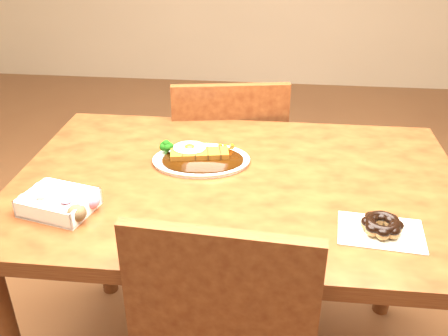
# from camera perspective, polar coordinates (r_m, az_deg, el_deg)

# --- Properties ---
(table) EXTENTS (1.20, 0.80, 0.75)m
(table) POSITION_cam_1_polar(r_m,az_deg,el_deg) (1.39, 1.48, -4.74)
(table) COLOR #4B1E0F
(table) RESTS_ON ground
(chair_far) EXTENTS (0.48, 0.48, 0.87)m
(chair_far) POSITION_cam_1_polar(r_m,az_deg,el_deg) (1.95, 0.43, -0.24)
(chair_far) COLOR #4B1E0F
(chair_far) RESTS_ON ground
(katsu_curry_plate) EXTENTS (0.29, 0.22, 0.05)m
(katsu_curry_plate) POSITION_cam_1_polar(r_m,az_deg,el_deg) (1.42, -2.81, 1.21)
(katsu_curry_plate) COLOR white
(katsu_curry_plate) RESTS_ON table
(donut_box) EXTENTS (0.20, 0.16, 0.05)m
(donut_box) POSITION_cam_1_polar(r_m,az_deg,el_deg) (1.26, -18.39, -3.71)
(donut_box) COLOR white
(donut_box) RESTS_ON table
(pon_de_ring) EXTENTS (0.20, 0.15, 0.04)m
(pon_de_ring) POSITION_cam_1_polar(r_m,az_deg,el_deg) (1.18, 17.60, -6.28)
(pon_de_ring) COLOR silver
(pon_de_ring) RESTS_ON table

